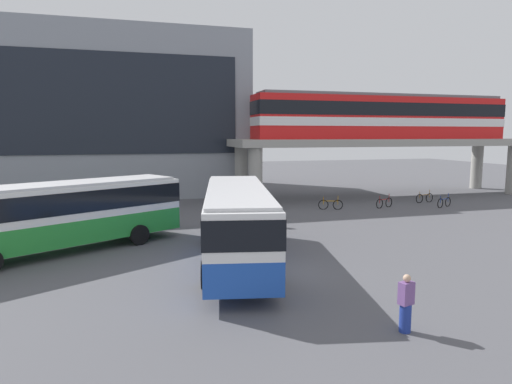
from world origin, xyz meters
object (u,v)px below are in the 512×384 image
(bus_main, at_px, (237,217))
(pedestrian_walking_across, at_px, (267,214))
(station_building, at_px, (68,116))
(train, at_px, (383,116))
(bus_secondary, at_px, (64,209))
(bicycle_red, at_px, (384,203))
(bicycle_blue, at_px, (444,202))
(pedestrian_by_bike_rack, at_px, (406,305))
(bicycle_brown, at_px, (424,198))
(bicycle_orange, at_px, (331,205))

(bus_main, height_order, pedestrian_walking_across, bus_main)
(station_building, relative_size, train, 1.35)
(train, xyz_separation_m, pedestrian_walking_across, (-13.64, -9.90, -6.25))
(bus_secondary, distance_m, bicycle_red, 22.32)
(bicycle_red, bearing_deg, bus_main, -141.57)
(bus_secondary, distance_m, pedestrian_walking_across, 11.19)
(station_building, bearing_deg, pedestrian_walking_across, -56.63)
(station_building, distance_m, bus_secondary, 23.60)
(bicycle_red, bearing_deg, bus_secondary, -161.48)
(bus_main, xyz_separation_m, bicycle_blue, (18.32, 9.98, -1.63))
(bicycle_red, relative_size, pedestrian_by_bike_rack, 1.04)
(bus_main, bearing_deg, bicycle_blue, 28.57)
(bicycle_blue, height_order, bicycle_red, same)
(train, xyz_separation_m, bus_secondary, (-24.34, -12.92, -5.00))
(station_building, relative_size, bus_main, 2.77)
(bicycle_brown, bearing_deg, station_building, 152.67)
(train, distance_m, bus_main, 24.54)
(bicycle_blue, bearing_deg, train, 99.99)
(bicycle_brown, bearing_deg, bicycle_orange, -173.25)
(pedestrian_by_bike_rack, bearing_deg, pedestrian_walking_across, 87.79)
(pedestrian_by_bike_rack, relative_size, pedestrian_walking_across, 1.04)
(station_building, distance_m, bicycle_red, 29.15)
(train, bearing_deg, pedestrian_by_bike_rack, -119.99)
(bicycle_orange, relative_size, bicycle_red, 1.00)
(bus_secondary, bearing_deg, train, 27.97)
(station_building, xyz_separation_m, train, (26.74, -9.99, -0.14))
(pedestrian_by_bike_rack, bearing_deg, bicycle_brown, 52.45)
(bicycle_red, height_order, pedestrian_by_bike_rack, pedestrian_by_bike_rack)
(bus_main, height_order, bicycle_blue, bus_main)
(pedestrian_by_bike_rack, xyz_separation_m, pedestrian_walking_across, (0.57, 14.73, -0.03))
(train, height_order, bicycle_orange, train)
(bicycle_orange, bearing_deg, bicycle_blue, -9.06)
(bicycle_blue, bearing_deg, bicycle_red, 166.80)
(bus_main, distance_m, bus_secondary, 8.23)
(train, bearing_deg, bicycle_orange, -143.41)
(station_building, height_order, bicycle_brown, station_building)
(bus_secondary, bearing_deg, pedestrian_walking_across, 15.80)
(station_building, relative_size, pedestrian_walking_across, 19.84)
(train, relative_size, bus_main, 2.05)
(bicycle_blue, height_order, bicycle_brown, same)
(bicycle_orange, height_order, pedestrian_by_bike_rack, pedestrian_by_bike_rack)
(pedestrian_by_bike_rack, height_order, pedestrian_walking_across, pedestrian_by_bike_rack)
(bus_main, xyz_separation_m, bus_secondary, (-7.22, 3.95, 0.00))
(bus_main, distance_m, bicycle_red, 17.80)
(station_building, distance_m, pedestrian_by_bike_rack, 37.36)
(bicycle_blue, xyz_separation_m, bicycle_red, (-4.44, 1.04, 0.00))
(bicycle_orange, bearing_deg, station_building, 141.24)
(train, distance_m, bus_secondary, 28.00)
(bus_secondary, distance_m, bicycle_orange, 18.53)
(bicycle_orange, distance_m, pedestrian_by_bike_rack, 20.28)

